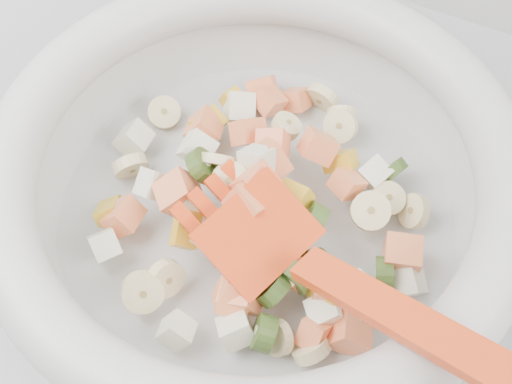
% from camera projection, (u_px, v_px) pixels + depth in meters
% --- Properties ---
extents(counter, '(2.00, 0.60, 0.90)m').
position_uv_depth(counter, '(124.00, 341.00, 0.96)').
color(counter, gray).
rests_on(counter, ground).
extents(mixing_bowl, '(0.45, 0.37, 0.16)m').
position_uv_depth(mixing_bowl, '(257.00, 186.00, 0.48)').
color(mixing_bowl, silver).
rests_on(mixing_bowl, counter).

